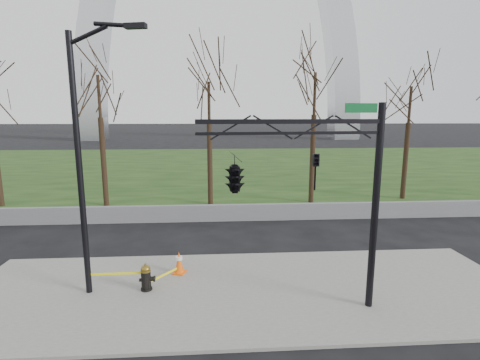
{
  "coord_description": "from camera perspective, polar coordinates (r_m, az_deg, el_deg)",
  "views": [
    {
      "loc": [
        -0.85,
        -10.69,
        5.65
      ],
      "look_at": [
        -0.02,
        2.0,
        3.34
      ],
      "focal_mm": 26.59,
      "sensor_mm": 36.0,
      "label": 1
    }
  ],
  "objects": [
    {
      "name": "ground",
      "position": [
        12.12,
        0.76,
        -17.5
      ],
      "size": [
        500.0,
        500.0,
        0.0
      ],
      "primitive_type": "plane",
      "color": "black",
      "rests_on": "ground"
    },
    {
      "name": "sidewalk",
      "position": [
        12.09,
        0.76,
        -17.29
      ],
      "size": [
        18.0,
        6.0,
        0.1
      ],
      "primitive_type": "cube",
      "color": "slate",
      "rests_on": "ground"
    },
    {
      "name": "grass_strip",
      "position": [
        41.08,
        -2.51,
        2.41
      ],
      "size": [
        120.0,
        40.0,
        0.06
      ],
      "primitive_type": "cube",
      "color": "black",
      "rests_on": "ground"
    },
    {
      "name": "guardrail",
      "position": [
        19.41,
        -1.09,
        -5.25
      ],
      "size": [
        60.0,
        0.3,
        0.9
      ],
      "primitive_type": "cube",
      "color": "#59595B",
      "rests_on": "ground"
    },
    {
      "name": "tree_row",
      "position": [
        23.52,
        11.46,
        7.69
      ],
      "size": [
        56.53,
        4.0,
        9.34
      ],
      "color": "black",
      "rests_on": "ground"
    },
    {
      "name": "fire_hydrant",
      "position": [
        12.22,
        -14.79,
        -14.94
      ],
      "size": [
        0.55,
        0.36,
        0.9
      ],
      "rotation": [
        0.0,
        0.0,
        -0.01
      ],
      "color": "black",
      "rests_on": "sidewalk"
    },
    {
      "name": "traffic_cone",
      "position": [
        13.16,
        -9.73,
        -12.9
      ],
      "size": [
        0.54,
        0.54,
        0.8
      ],
      "rotation": [
        0.0,
        0.0,
        -0.37
      ],
      "color": "#FF5E0D",
      "rests_on": "sidewalk"
    },
    {
      "name": "street_light",
      "position": [
        11.5,
        -23.63,
        4.67
      ],
      "size": [
        2.36,
        0.68,
        8.21
      ],
      "rotation": [
        0.0,
        0.0,
        -0.21
      ],
      "color": "black",
      "rests_on": "ground"
    },
    {
      "name": "traffic_signal_mast",
      "position": [
        9.38,
        3.77,
        1.06
      ],
      "size": [
        5.09,
        2.52,
        6.0
      ],
      "rotation": [
        0.0,
        0.0,
        0.08
      ],
      "color": "black",
      "rests_on": "ground"
    },
    {
      "name": "caution_tape",
      "position": [
        12.51,
        -15.89,
        -14.35
      ],
      "size": [
        2.74,
        1.21,
        0.45
      ],
      "color": "yellow",
      "rests_on": "ground"
    }
  ]
}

